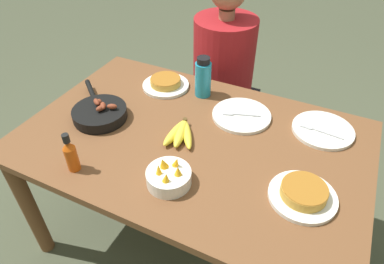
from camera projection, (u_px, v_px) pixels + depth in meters
ground_plane at (192, 234)px, 1.89m from camera, size 14.00×14.00×0.00m
dining_table at (192, 154)px, 1.51m from camera, size 1.44×0.94×0.70m
banana_bunch at (181, 133)px, 1.44m from camera, size 0.14×0.20×0.04m
skillet at (100, 113)px, 1.54m from camera, size 0.35×0.31×0.08m
frittata_plate_center at (303, 194)px, 1.18m from camera, size 0.24×0.24×0.06m
frittata_plate_side at (166, 83)px, 1.74m from camera, size 0.24×0.24×0.05m
empty_plate_near_front at (241, 115)px, 1.55m from camera, size 0.27×0.27×0.02m
empty_plate_far_left at (323, 130)px, 1.47m from camera, size 0.26×0.26×0.02m
fruit_bowl_mango at (169, 176)px, 1.23m from camera, size 0.16×0.16×0.10m
water_bottle at (203, 78)px, 1.64m from camera, size 0.08×0.08×0.20m
hot_sauce_bottle at (71, 154)px, 1.26m from camera, size 0.05×0.05×0.17m
person_figure at (222, 91)px, 2.13m from camera, size 0.39×0.39×1.18m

